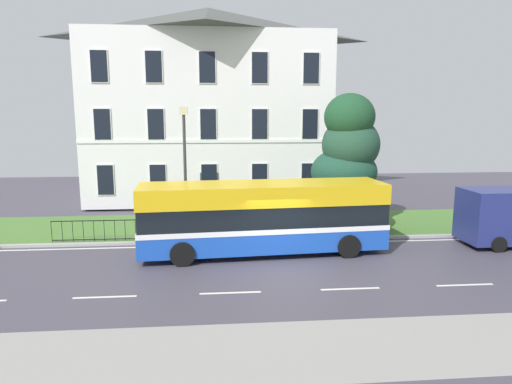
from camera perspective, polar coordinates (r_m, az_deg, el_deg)
The scene contains 7 objects.
ground_plane at distance 17.58m, azimuth 3.00°, elevation -9.16°, with size 60.00×56.00×0.18m.
georgian_townhouse at distance 31.29m, azimuth -6.08°, elevation 11.25°, with size 15.82×9.02×12.80m.
iron_verge_railing at distance 20.43m, azimuth -6.40°, elevation -4.66°, with size 13.85×0.04×0.97m.
evergreen_tree at distance 22.86m, azimuth 11.57°, elevation 2.61°, with size 4.26×4.26×6.72m.
single_decker_bus at distance 18.38m, azimuth 0.92°, elevation -3.18°, with size 10.32×3.21×2.97m.
street_lamp_post at distance 20.58m, azimuth -9.20°, elevation 3.82°, with size 0.36×0.24×6.01m.
litter_bin at distance 21.42m, azimuth 6.54°, elevation -3.78°, with size 0.46×0.46×1.15m.
Camera 1 is at (-2.33, -15.39, 5.64)m, focal length 30.85 mm.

